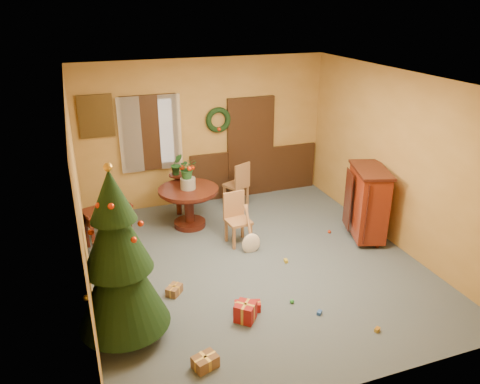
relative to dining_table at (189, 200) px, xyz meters
name	(u,v)px	position (x,y,z in m)	size (l,w,h in m)	color
room_envelope	(216,148)	(0.86, 1.05, 0.59)	(5.50, 5.50, 5.50)	#3C4757
dining_table	(189,200)	(0.00, 0.00, 0.00)	(1.09, 1.09, 0.75)	black
urn	(188,183)	(0.00, 0.00, 0.33)	(0.27, 0.27, 0.20)	slate
centerpiece_plant	(187,168)	(0.00, 0.00, 0.61)	(0.34, 0.29, 0.38)	#1E4C23
chair_near	(236,216)	(0.62, -0.86, -0.04)	(0.43, 0.43, 0.90)	#98683D
chair_far	(239,183)	(1.16, 0.55, -0.03)	(0.54, 0.54, 0.93)	#98683D
guitar	(251,231)	(0.73, -1.28, -0.15)	(0.32, 0.15, 0.76)	#F1E0C9
plant_stand	(178,190)	(-0.07, 0.57, -0.01)	(0.32, 0.32, 0.83)	black
stand_plant	(177,164)	(-0.07, 0.57, 0.51)	(0.23, 0.18, 0.41)	#19471E
christmas_tree	(119,260)	(-1.50, -2.72, 0.56)	(1.11, 1.11, 2.30)	#382111
writing_desk	(107,217)	(-1.46, -0.22, 0.00)	(0.87, 0.63, 0.70)	black
sideboard	(368,201)	(2.80, -1.47, 0.16)	(0.82, 1.12, 1.29)	#5A1B0A
gift_a	(205,362)	(-0.72, -3.58, -0.45)	(0.33, 0.28, 0.15)	brown
gift_b	(245,312)	(0.01, -2.93, -0.40)	(0.35, 0.35, 0.25)	maroon
gift_c	(174,290)	(-0.74, -2.04, -0.46)	(0.28, 0.29, 0.13)	brown
gift_d	(248,306)	(0.11, -2.75, -0.46)	(0.38, 0.24, 0.13)	maroon
toy_a	(319,313)	(0.99, -3.16, -0.50)	(0.08, 0.05, 0.05)	#2750A9
toy_b	(292,301)	(0.75, -2.81, -0.50)	(0.06, 0.06, 0.06)	#248531
toy_c	(286,261)	(1.13, -1.79, -0.50)	(0.08, 0.05, 0.05)	gold
toy_d	(329,232)	(2.30, -1.14, -0.50)	(0.06, 0.06, 0.06)	red
toy_e	(377,330)	(1.51, -3.72, -0.50)	(0.08, 0.05, 0.05)	gold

